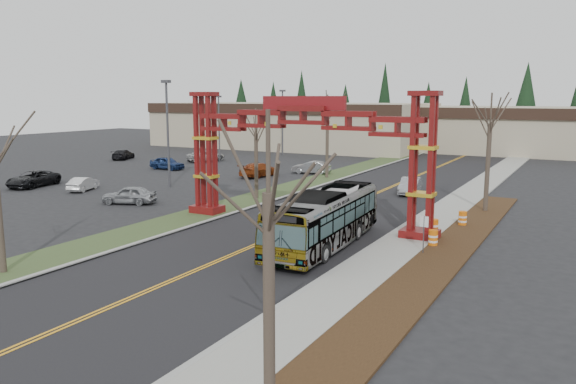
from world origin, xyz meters
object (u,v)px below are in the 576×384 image
Objects in this scene: parked_car_near_c at (33,179)px; light_pole_far at (283,118)px; parked_car_mid_a at (259,170)px; barrel_north at (462,219)px; street_sign at (424,227)px; bare_tree_right_far at (490,124)px; transit_bus at (324,219)px; silver_sedan at (410,186)px; parked_car_near_a at (129,195)px; parked_car_mid_b at (167,163)px; parked_car_far_a at (311,167)px; parked_car_far_c at (123,154)px; barrel_mid at (433,228)px; retail_building_east at (547,130)px; bare_tree_median_mid at (256,134)px; gateway_arch at (303,136)px; light_pole_near at (168,126)px; bare_tree_right_near at (268,195)px; light_pole_mid at (219,124)px; parked_car_far_b at (206,156)px; barrel_south at (433,239)px; bare_tree_median_far at (327,116)px; retail_building_west at (293,125)px; parked_car_near_b at (83,184)px.

parked_car_near_c is 0.57× the size of light_pole_far.
parked_car_mid_a is 5.13× the size of barrel_north.
bare_tree_right_far is at bearing 86.25° from street_sign.
barrel_north is at bearing -7.69° from parked_car_near_c.
street_sign is at bearing 7.93° from transit_bus.
parked_car_near_a is (-18.52, -15.54, 0.00)m from silver_sedan.
parked_car_near_a is at bearing 93.12° from parked_car_mid_a.
parked_car_mid_b is at bearing 6.16° from parked_car_mid_a.
parked_car_far_a is at bearing -51.50° from light_pole_far.
barrel_north is (-0.48, -5.73, -6.04)m from bare_tree_right_far.
parked_car_far_c is 54.17m from barrel_mid.
retail_building_east is at bearing 88.63° from barrel_mid.
parked_car_near_a is 11.44m from bare_tree_median_mid.
bare_tree_right_far is at bearing 168.22° from parked_car_mid_a.
gateway_arch is 20.40m from light_pole_near.
light_pole_mid is (-37.25, 49.47, -1.10)m from bare_tree_right_near.
light_pole_near reaches higher than bare_tree_median_mid.
parked_car_far_c is at bearing 30.05° from parked_car_far_b.
gateway_arch reaches higher than barrel_mid.
parked_car_near_a reaches higher than barrel_south.
silver_sedan is 30.65m from parked_car_mid_b.
barrel_south is at bearing -77.55° from silver_sedan.
retail_building_east is 44.09m from parked_car_far_a.
parked_car_far_c is at bearing 151.27° from street_sign.
bare_tree_right_near is at bearing -134.25° from parked_car_mid_b.
bare_tree_median_far is (0.00, 14.10, 1.08)m from bare_tree_median_mid.
transit_bus is 11.45× the size of barrel_north.
retail_building_west is 10.34× the size of parked_car_mid_b.
parked_car_far_a is (-14.64, 27.61, -0.92)m from transit_bus.
gateway_arch reaches higher than silver_sedan.
bare_tree_right_near is (7.30, -36.70, 5.42)m from silver_sedan.
street_sign is at bearing -90.79° from retail_building_east.
light_pole_mid is at bearing -1.20° from parked_car_mid_b.
light_pole_mid is at bearing 154.48° from bare_tree_right_far.
parked_car_far_c is (-40.54, 23.98, -5.30)m from gateway_arch.
light_pole_mid is at bearing 129.99° from transit_bus.
retail_building_west is 35.73m from parked_car_mid_b.
bare_tree_median_far reaches higher than barrel_south.
parked_car_near_c is 1.23× the size of parked_car_mid_b.
light_pole_mid reaches higher than transit_bus.
silver_sedan reaches higher than parked_car_near_b.
parked_car_near_a is 14.63m from parked_car_near_c.
parked_car_far_c is at bearing 152.98° from barrel_south.
parked_car_near_a is 23.78m from parked_car_far_a.
light_pole_far is at bearing 119.18° from bare_tree_right_near.
parked_car_near_a is 30.84m from light_pole_mid.
light_pole_far is at bearing 99.38° from light_pole_near.
retail_building_west is 36.21m from parked_car_far_a.
transit_bus reaches higher than parked_car_mid_a.
parked_car_far_b is 2.48× the size of street_sign.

